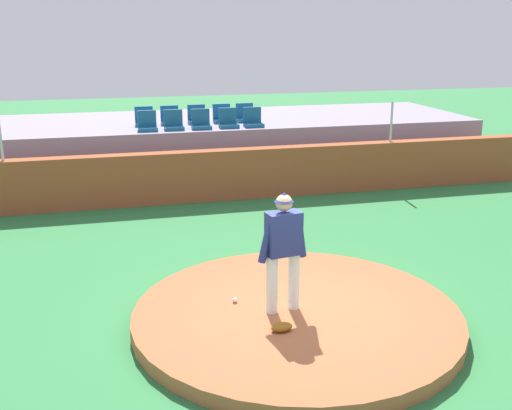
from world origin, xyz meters
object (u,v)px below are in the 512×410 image
object	(u,v)px
stadium_chair_8	(222,117)
stadium_chair_9	(245,116)
stadium_chair_4	(253,121)
stadium_chair_5	(144,120)
stadium_chair_1	(174,123)
stadium_chair_2	(201,123)
stadium_chair_6	(170,119)
stadium_chair_0	(147,124)
pitcher	(283,243)
stadium_chair_7	(197,118)
stadium_chair_3	(228,121)
baseball	(235,300)
fielding_glove	(282,327)

from	to	relation	value
stadium_chair_8	stadium_chair_9	size ratio (longest dim) A/B	1.00
stadium_chair_4	stadium_chair_5	size ratio (longest dim) A/B	1.00
stadium_chair_1	stadium_chair_2	world-z (taller)	same
stadium_chair_6	stadium_chair_8	size ratio (longest dim) A/B	1.00
stadium_chair_4	stadium_chair_5	xyz separation A→B (m)	(-2.78, 0.87, 0.00)
stadium_chair_0	stadium_chair_5	distance (m)	0.85
pitcher	stadium_chair_4	size ratio (longest dim) A/B	3.51
stadium_chair_0	stadium_chair_7	xyz separation A→B (m)	(1.42, 0.90, 0.00)
stadium_chair_1	stadium_chair_5	bearing A→B (deg)	-51.18
pitcher	stadium_chair_6	bearing A→B (deg)	84.43
pitcher	stadium_chair_6	world-z (taller)	stadium_chair_6
stadium_chair_3	stadium_chair_7	xyz separation A→B (m)	(-0.69, 0.90, 0.00)
stadium_chair_8	stadium_chair_9	xyz separation A→B (m)	(0.66, 0.01, 0.00)
baseball	stadium_chair_9	size ratio (longest dim) A/B	0.15
pitcher	baseball	distance (m)	1.23
baseball	stadium_chair_4	size ratio (longest dim) A/B	0.15
stadium_chair_6	stadium_chair_9	xyz separation A→B (m)	(2.10, 0.02, 0.00)
fielding_glove	stadium_chair_0	bearing A→B (deg)	91.53
stadium_chair_1	stadium_chair_5	size ratio (longest dim) A/B	1.00
stadium_chair_3	stadium_chair_6	world-z (taller)	same
stadium_chair_5	stadium_chair_9	world-z (taller)	same
baseball	stadium_chair_3	xyz separation A→B (m)	(1.52, 7.65, 1.47)
stadium_chair_3	baseball	bearing A→B (deg)	78.77
stadium_chair_3	stadium_chair_7	size ratio (longest dim) A/B	1.00
stadium_chair_0	stadium_chair_9	distance (m)	2.91
pitcher	stadium_chair_0	world-z (taller)	stadium_chair_0
baseball	stadium_chair_3	world-z (taller)	stadium_chair_3
stadium_chair_1	stadium_chair_3	xyz separation A→B (m)	(1.43, -0.00, 0.00)
pitcher	stadium_chair_6	distance (m)	8.96
fielding_glove	stadium_chair_5	size ratio (longest dim) A/B	0.60
stadium_chair_3	stadium_chair_6	size ratio (longest dim) A/B	1.00
stadium_chair_4	stadium_chair_7	xyz separation A→B (m)	(-1.35, 0.92, 0.00)
pitcher	stadium_chair_8	distance (m)	9.00
baseball	stadium_chair_7	world-z (taller)	stadium_chair_7
stadium_chair_3	stadium_chair_8	size ratio (longest dim) A/B	1.00
stadium_chair_0	stadium_chair_4	size ratio (longest dim) A/B	1.00
pitcher	stadium_chair_1	distance (m)	8.10
stadium_chair_0	stadium_chair_8	distance (m)	2.29
stadium_chair_1	stadium_chair_4	size ratio (longest dim) A/B	1.00
stadium_chair_3	stadium_chair_4	xyz separation A→B (m)	(0.66, -0.02, 0.00)
stadium_chair_3	stadium_chair_5	bearing A→B (deg)	-21.90
stadium_chair_3	stadium_chair_8	bearing A→B (deg)	-90.60
stadium_chair_5	stadium_chair_6	world-z (taller)	same
stadium_chair_2	stadium_chair_9	distance (m)	1.67
pitcher	fielding_glove	world-z (taller)	pitcher
stadium_chair_3	stadium_chair_2	bearing A→B (deg)	2.32
pitcher	stadium_chair_0	bearing A→B (deg)	89.56
stadium_chair_4	stadium_chair_7	size ratio (longest dim) A/B	1.00
pitcher	stadium_chair_4	xyz separation A→B (m)	(1.57, 8.04, 0.49)
stadium_chair_1	stadium_chair_4	xyz separation A→B (m)	(2.10, -0.03, 0.00)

